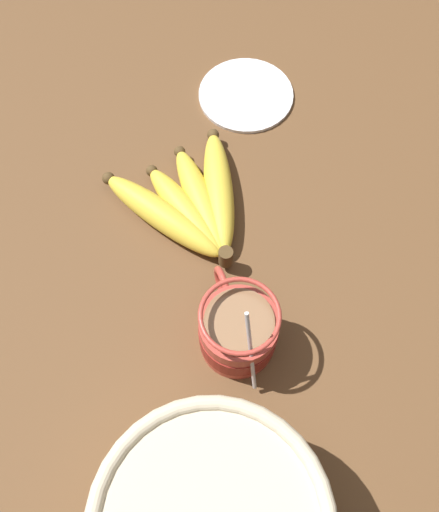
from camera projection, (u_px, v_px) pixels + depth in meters
The scene contains 4 objects.
table at pixel (242, 275), 80.11cm from camera, with size 132.60×132.60×2.63cm.
coffee_mug at pixel (238, 331), 70.58cm from camera, with size 15.49×9.85×15.59cm.
banana_bunch at pixel (191, 204), 81.36cm from camera, with size 22.48×20.68×4.43cm.
small_plate at pixel (246, 95), 92.34cm from camera, with size 15.34×15.34×0.60cm.
Camera 1 is at (-29.90, 13.19, 74.57)cm, focal length 40.00 mm.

